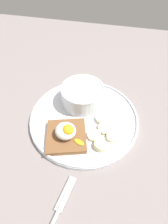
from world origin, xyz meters
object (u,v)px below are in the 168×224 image
poached_egg (66,131)px  banana_slice_inner (112,137)px  toast_slice (66,136)px  oatmeal_bowl (82,95)px  banana_slice_right (102,119)px  banana_slice_left (94,135)px  banana_slice_back (100,145)px  knife (58,210)px  banana_slice_front (105,128)px

poached_egg → banana_slice_inner: bearing=13.4°
toast_slice → poached_egg: (0.18, -0.07, 2.42)cm
oatmeal_bowl → banana_slice_inner: size_ratio=3.06×
banana_slice_right → banana_slice_inner: size_ratio=1.25×
oatmeal_bowl → banana_slice_left: bearing=-63.2°
toast_slice → banana_slice_inner: bearing=12.8°
banana_slice_back → banana_slice_right: 7.92cm
poached_egg → knife: bearing=-80.1°
poached_egg → banana_slice_front: (8.51, 4.51, -2.51)cm
banana_slice_front → banana_slice_back: size_ratio=0.92×
toast_slice → poached_egg: poached_egg is taller
banana_slice_left → banana_slice_inner: 4.42cm
banana_slice_inner → toast_slice: bearing=-167.2°
banana_slice_front → knife: banana_slice_front is taller
banana_slice_left → knife: bearing=-101.7°
poached_egg → banana_slice_front: poached_egg is taller
banana_slice_front → banana_slice_inner: size_ratio=1.05×
poached_egg → banana_slice_back: 8.59cm
banana_slice_left → banana_slice_right: (1.09, 5.38, 0.07)cm
oatmeal_bowl → toast_slice: oatmeal_bowl is taller
banana_slice_left → banana_slice_inner: bearing=6.3°
poached_egg → knife: size_ratio=0.55×
poached_egg → banana_slice_back: bearing=-3.1°
banana_slice_back → banana_slice_front: bearing=86.3°
banana_slice_left → knife: size_ratio=0.34×
banana_slice_left → toast_slice: bearing=-163.0°
toast_slice → poached_egg: bearing=-21.0°
banana_slice_front → knife: (-5.83, -19.81, -1.37)cm
banana_slice_left → banana_slice_back: (1.91, -2.49, 0.20)cm
knife → poached_egg: bearing=99.9°
banana_slice_right → knife: size_ratio=0.36×
banana_slice_right → knife: bearing=-101.7°
oatmeal_bowl → banana_slice_front: (7.71, -8.35, -2.06)cm
toast_slice → banana_slice_back: size_ratio=2.63×
poached_egg → banana_slice_right: (7.37, 7.43, -2.68)cm
banana_slice_front → banana_slice_right: bearing=111.5°
toast_slice → banana_slice_front: banana_slice_front is taller
oatmeal_bowl → banana_slice_back: 15.37cm
banana_slice_right → banana_slice_inner: (3.31, -4.90, -0.09)cm
oatmeal_bowl → banana_slice_left: oatmeal_bowl is taller
oatmeal_bowl → banana_slice_right: bearing=-39.6°
oatmeal_bowl → knife: 28.43cm
toast_slice → knife: (2.86, -15.37, -1.46)cm
poached_egg → banana_slice_left: size_ratio=1.61×
toast_slice → banana_slice_right: (7.55, 7.36, -0.26)cm
banana_slice_front → banana_slice_right: banana_slice_front is taller
banana_slice_front → banana_slice_back: (-0.32, -4.96, -0.04)cm
banana_slice_back → knife: size_ratio=0.33×
banana_slice_left → knife: (-3.60, -17.35, -1.12)cm
banana_slice_front → banana_slice_back: same height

